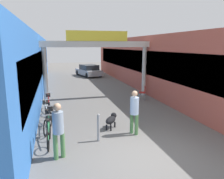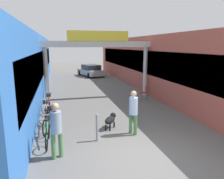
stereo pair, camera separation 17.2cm
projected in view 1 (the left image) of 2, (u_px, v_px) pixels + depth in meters
name	position (u px, v px, depth m)	size (l,w,h in m)	color
ground_plane	(148.00, 156.00, 7.04)	(80.00, 80.00, 0.00)	#605E5B
storefront_left	(21.00, 65.00, 15.75)	(3.00, 26.00, 4.17)	blue
storefront_right	(151.00, 62.00, 18.33)	(3.00, 26.00, 4.17)	#B25142
arcade_sign_gateway	(97.00, 51.00, 14.23)	(7.40, 0.47, 4.41)	beige
pedestrian_with_dog	(134.00, 109.00, 8.58)	(0.47, 0.47, 1.78)	#4C7F47
pedestrian_companion	(58.00, 127.00, 6.69)	(0.45, 0.45, 1.79)	#4C7F47
dog_on_leash	(111.00, 119.00, 9.31)	(0.73, 0.83, 0.62)	black
bicycle_green_nearest	(49.00, 132.00, 7.88)	(0.46, 1.69, 0.98)	black
bicycle_black_second	(48.00, 120.00, 9.06)	(0.47, 1.68, 0.98)	black
bicycle_silver_third	(47.00, 112.00, 10.17)	(0.46, 1.68, 0.98)	black
bicycle_red_farthest	(49.00, 104.00, 11.68)	(0.46, 1.69, 0.98)	black
bollard_post_metal	(99.00, 127.00, 8.03)	(0.10, 0.10, 1.06)	gray
cafe_chair_red_nearer	(143.00, 91.00, 14.26)	(0.51, 0.51, 0.89)	gray
parked_car_silver	(89.00, 71.00, 25.16)	(2.70, 4.31, 1.33)	#99999E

